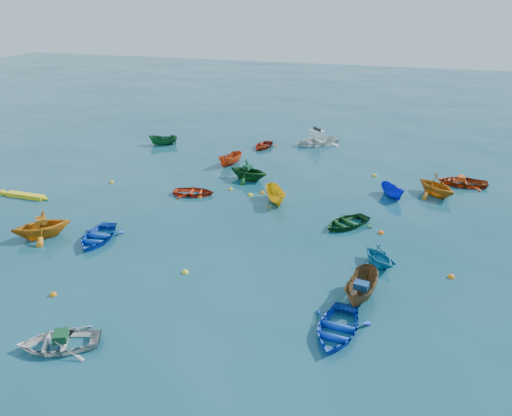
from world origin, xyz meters
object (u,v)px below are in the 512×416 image
(dinghy_blue_sw, at_px, (98,240))
(motorboat_white, at_px, (316,144))
(kayak_yellow, at_px, (26,197))
(dinghy_blue_se, at_px, (336,333))
(dinghy_white_near, at_px, (60,346))

(dinghy_blue_sw, bearing_deg, motorboat_white, 61.29)
(kayak_yellow, xyz_separation_m, motorboat_white, (16.39, 19.20, 0.00))
(dinghy_blue_se, xyz_separation_m, motorboat_white, (-6.52, 27.49, 0.00))
(kayak_yellow, relative_size, motorboat_white, 0.85)
(dinghy_blue_sw, distance_m, motorboat_white, 24.56)
(kayak_yellow, bearing_deg, dinghy_white_near, -135.12)
(dinghy_blue_se, relative_size, kayak_yellow, 0.95)
(kayak_yellow, bearing_deg, motorboat_white, -40.72)
(dinghy_blue_sw, relative_size, dinghy_blue_se, 0.98)
(dinghy_blue_sw, distance_m, dinghy_white_near, 9.36)
(motorboat_white, bearing_deg, dinghy_white_near, -49.67)
(dinghy_blue_sw, height_order, dinghy_white_near, dinghy_blue_sw)
(dinghy_white_near, xyz_separation_m, motorboat_white, (3.80, 31.73, 0.00))
(dinghy_blue_se, bearing_deg, dinghy_white_near, -153.29)
(dinghy_blue_sw, bearing_deg, dinghy_blue_se, -26.46)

